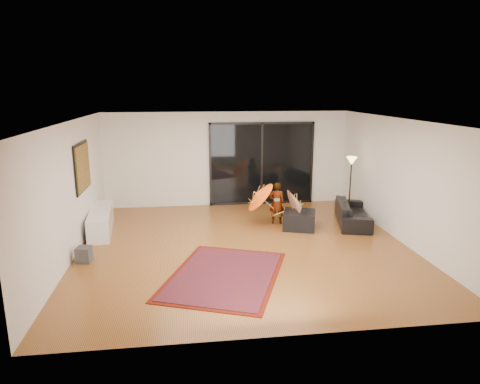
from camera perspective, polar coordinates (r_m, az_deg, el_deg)
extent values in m
plane|color=#9C582B|center=(9.34, 0.58, -7.25)|extent=(7.00, 7.00, 0.00)
plane|color=white|center=(8.75, 0.62, 9.51)|extent=(7.00, 7.00, 0.00)
plane|color=silver|center=(12.36, -1.69, 4.41)|extent=(7.00, 0.00, 7.00)
plane|color=silver|center=(5.64, 5.65, -6.95)|extent=(7.00, 0.00, 7.00)
plane|color=silver|center=(9.15, -21.65, 0.16)|extent=(0.00, 7.00, 7.00)
plane|color=silver|center=(10.05, 20.78, 1.37)|extent=(0.00, 7.00, 7.00)
cube|color=black|center=(12.50, 2.91, 3.80)|extent=(3.00, 0.04, 2.40)
cube|color=black|center=(12.33, 2.99, 9.15)|extent=(3.06, 0.06, 0.06)
cube|color=black|center=(12.73, 2.86, -1.41)|extent=(3.06, 0.06, 0.06)
cube|color=black|center=(12.48, 2.92, 3.78)|extent=(0.06, 0.06, 2.40)
cube|color=black|center=(10.04, -20.32, 3.15)|extent=(0.02, 1.28, 1.08)
cube|color=#1C471F|center=(10.03, -20.21, 3.15)|extent=(0.03, 1.18, 0.98)
cube|color=white|center=(10.72, -18.05, -3.67)|extent=(0.67, 1.95, 0.53)
cube|color=#424244|center=(9.03, -20.08, -7.83)|extent=(0.30, 0.30, 0.31)
cube|color=#4E1006|center=(7.96, -2.07, -11.03)|extent=(2.70, 3.13, 0.01)
cube|color=maroon|center=(7.96, -2.07, -10.99)|extent=(2.50, 2.92, 0.02)
imported|color=black|center=(11.18, 14.80, -2.69)|extent=(1.19, 2.01, 0.55)
cube|color=black|center=(10.54, 7.91, -3.70)|extent=(0.94, 0.94, 0.42)
cylinder|color=black|center=(11.88, 14.24, -3.01)|extent=(0.27, 0.27, 0.03)
cylinder|color=black|center=(11.70, 14.44, 0.38)|extent=(0.04, 0.04, 1.47)
cone|color=#FFD899|center=(11.55, 14.67, 4.03)|extent=(0.27, 0.27, 0.22)
imported|color=#999999|center=(10.78, 4.92, -1.47)|extent=(0.43, 0.33, 1.06)
cone|color=#FF580D|center=(10.58, 2.09, -0.57)|extent=(0.71, 0.87, 0.76)
cylinder|color=tan|center=(10.67, 2.07, -2.32)|extent=(0.39, 0.02, 0.35)
cylinder|color=tan|center=(10.56, 2.09, -0.02)|extent=(0.05, 0.02, 0.05)
cone|color=silver|center=(10.79, 8.20, -1.68)|extent=(0.50, 0.94, 0.95)
cylinder|color=tan|center=(10.89, 8.13, -3.56)|extent=(0.53, 0.02, 0.21)
cylinder|color=tan|center=(10.76, 8.22, -1.09)|extent=(0.06, 0.02, 0.04)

